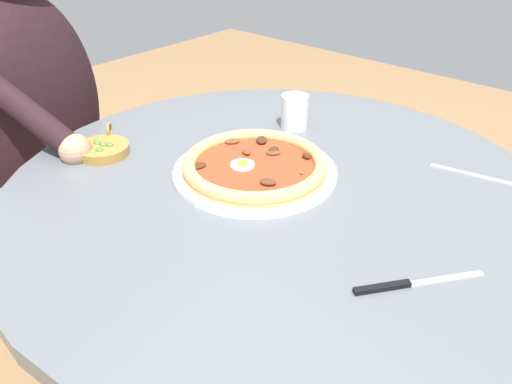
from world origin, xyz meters
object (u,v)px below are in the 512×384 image
Objects in this scene: dining_table at (275,238)px; diner_person at (51,172)px; olive_pan at (103,149)px; water_glass at (294,114)px; steak_knife at (401,285)px; cafe_chair_diner at (17,157)px; pizza_on_plate at (255,166)px; fork_utensil at (471,174)px.

diner_person reaches higher than dining_table.
water_glass is at bearing -121.01° from olive_pan.
steak_knife is 0.19× the size of cafe_chair_diner.
olive_pan is at bearing 21.47° from dining_table.
olive_pan is 0.53m from cafe_chair_diner.
olive_pan is (0.31, 0.15, -0.01)m from pizza_on_plate.
olive_pan is (0.23, 0.38, -0.02)m from water_glass.
fork_utensil is at bearing -139.78° from pizza_on_plate.
dining_table is 0.73m from diner_person.
water_glass is 0.51× the size of fork_utensil.
olive_pan is (0.37, 0.14, 0.14)m from dining_table.
olive_pan is at bearing 175.20° from diner_person.
olive_pan reaches higher than dining_table.
diner_person is (0.58, 0.35, -0.22)m from water_glass.
pizza_on_plate is 4.10× the size of water_glass.
cafe_chair_diner is (0.73, 0.37, -0.22)m from water_glass.
fork_utensil is (-0.41, -0.05, -0.03)m from water_glass.
steak_knife is 1.20m from cafe_chair_diner.
fork_utensil is at bearing -159.50° from cafe_chair_diner.
steak_knife is at bearing 97.01° from fork_utensil.
water_glass is 0.68× the size of olive_pan.
cafe_chair_diner is at bearing 20.50° from fork_utensil.
diner_person is at bearing 31.39° from water_glass.
cafe_chair_diner reaches higher than steak_knife.
diner_person reaches higher than cafe_chair_diner.
dining_table is 0.42m from olive_pan.
olive_pan reaches higher than steak_knife.
cafe_chair_diner reaches higher than fork_utensil.
diner_person reaches higher than pizza_on_plate.
steak_knife is 1.05m from diner_person.
olive_pan reaches higher than fork_utensil.
pizza_on_plate is 2.77× the size of olive_pan.
water_glass is 0.47× the size of steak_knife.
olive_pan is at bearing 3.10° from steak_knife.
pizza_on_plate is at bearing -5.44° from dining_table.
pizza_on_plate reaches higher than fork_utensil.
cafe_chair_diner is at bearing -0.81° from olive_pan.
fork_utensil is at bearing -82.99° from steak_knife.
cafe_chair_diner is at bearing 8.41° from diner_person.
steak_knife is 0.14× the size of diner_person.
cafe_chair_diner reaches higher than water_glass.
fork_utensil is 0.18× the size of cafe_chair_diner.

